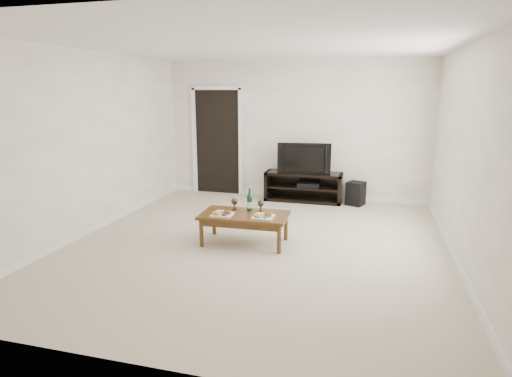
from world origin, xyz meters
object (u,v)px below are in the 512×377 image
at_px(media_console, 303,187).
at_px(television, 304,157).
at_px(subwoofer, 356,193).
at_px(coffee_table, 245,229).

relative_size(media_console, television, 1.46).
relative_size(media_console, subwoofer, 3.33).
xyz_separation_m(media_console, television, (0.00, 0.00, 0.56)).
bearing_deg(subwoofer, television, -160.33).
bearing_deg(subwoofer, coffee_table, -97.73).
distance_m(media_console, coffee_table, 2.51).
height_order(subwoofer, coffee_table, subwoofer).
xyz_separation_m(television, coffee_table, (-0.41, -2.48, -0.62)).
height_order(media_console, television, television).
bearing_deg(coffee_table, media_console, 80.54).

